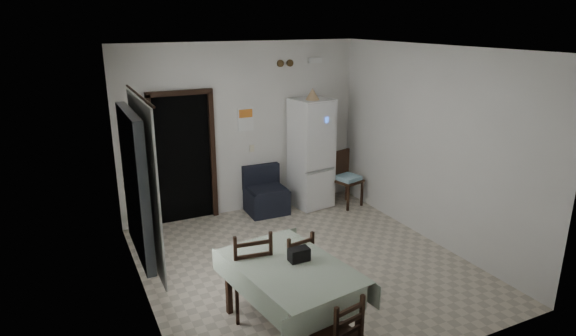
# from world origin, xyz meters

# --- Properties ---
(ground) EXTENTS (4.50, 4.50, 0.00)m
(ground) POSITION_xyz_m (0.00, 0.00, 0.00)
(ground) COLOR #BCB09A
(ground) RESTS_ON ground
(ceiling) EXTENTS (4.20, 4.50, 0.02)m
(ceiling) POSITION_xyz_m (0.00, 0.00, 2.90)
(ceiling) COLOR white
(ceiling) RESTS_ON ground
(wall_back) EXTENTS (4.20, 0.02, 2.90)m
(wall_back) POSITION_xyz_m (0.00, 2.25, 1.45)
(wall_back) COLOR silver
(wall_back) RESTS_ON ground
(wall_front) EXTENTS (4.20, 0.02, 2.90)m
(wall_front) POSITION_xyz_m (0.00, -2.25, 1.45)
(wall_front) COLOR silver
(wall_front) RESTS_ON ground
(wall_left) EXTENTS (0.02, 4.50, 2.90)m
(wall_left) POSITION_xyz_m (-2.10, 0.00, 1.45)
(wall_left) COLOR silver
(wall_left) RESTS_ON ground
(wall_right) EXTENTS (0.02, 4.50, 2.90)m
(wall_right) POSITION_xyz_m (2.10, 0.00, 1.45)
(wall_right) COLOR silver
(wall_right) RESTS_ON ground
(doorway) EXTENTS (1.06, 0.52, 2.22)m
(doorway) POSITION_xyz_m (-1.05, 2.45, 1.06)
(doorway) COLOR black
(doorway) RESTS_ON ground
(window_recess) EXTENTS (0.10, 1.20, 1.60)m
(window_recess) POSITION_xyz_m (-2.15, -0.20, 1.55)
(window_recess) COLOR silver
(window_recess) RESTS_ON ground
(curtain) EXTENTS (0.02, 1.45, 1.85)m
(curtain) POSITION_xyz_m (-2.04, -0.20, 1.55)
(curtain) COLOR white
(curtain) RESTS_ON ground
(curtain_rod) EXTENTS (0.02, 1.60, 0.02)m
(curtain_rod) POSITION_xyz_m (-2.03, -0.20, 2.50)
(curtain_rod) COLOR black
(curtain_rod) RESTS_ON ground
(calendar) EXTENTS (0.28, 0.02, 0.40)m
(calendar) POSITION_xyz_m (0.05, 2.24, 1.62)
(calendar) COLOR white
(calendar) RESTS_ON ground
(calendar_image) EXTENTS (0.24, 0.01, 0.14)m
(calendar_image) POSITION_xyz_m (0.05, 2.23, 1.72)
(calendar_image) COLOR orange
(calendar_image) RESTS_ON ground
(light_switch) EXTENTS (0.08, 0.02, 0.12)m
(light_switch) POSITION_xyz_m (0.15, 2.24, 1.10)
(light_switch) COLOR beige
(light_switch) RESTS_ON ground
(vent_left) EXTENTS (0.12, 0.03, 0.12)m
(vent_left) POSITION_xyz_m (0.70, 2.23, 2.52)
(vent_left) COLOR #513C20
(vent_left) RESTS_ON ground
(vent_right) EXTENTS (0.12, 0.03, 0.12)m
(vent_right) POSITION_xyz_m (0.88, 2.23, 2.52)
(vent_right) COLOR #513C20
(vent_right) RESTS_ON ground
(emergency_light) EXTENTS (0.25, 0.07, 0.09)m
(emergency_light) POSITION_xyz_m (1.35, 2.21, 2.55)
(emergency_light) COLOR white
(emergency_light) RESTS_ON ground
(fridge) EXTENTS (0.71, 0.71, 1.93)m
(fridge) POSITION_xyz_m (1.15, 1.93, 0.97)
(fridge) COLOR white
(fridge) RESTS_ON ground
(tan_cone) EXTENTS (0.26, 0.26, 0.20)m
(tan_cone) POSITION_xyz_m (1.11, 1.83, 2.03)
(tan_cone) COLOR tan
(tan_cone) RESTS_ON fridge
(navy_seat) EXTENTS (0.68, 0.66, 0.81)m
(navy_seat) POSITION_xyz_m (0.28, 1.93, 0.40)
(navy_seat) COLOR black
(navy_seat) RESTS_ON ground
(corner_chair) EXTENTS (0.53, 0.53, 0.99)m
(corner_chair) POSITION_xyz_m (1.73, 1.60, 0.50)
(corner_chair) COLOR black
(corner_chair) RESTS_ON ground
(dining_table) EXTENTS (1.20, 1.64, 0.79)m
(dining_table) POSITION_xyz_m (-0.82, -1.24, 0.39)
(dining_table) COLOR #A6B79C
(dining_table) RESTS_ON ground
(black_bag) EXTENTS (0.22, 0.13, 0.14)m
(black_bag) POSITION_xyz_m (-0.69, -1.19, 0.86)
(black_bag) COLOR black
(black_bag) RESTS_ON dining_table
(dining_chair_far_left) EXTENTS (0.51, 0.51, 1.06)m
(dining_chair_far_left) POSITION_xyz_m (-1.08, -0.72, 0.53)
(dining_chair_far_left) COLOR black
(dining_chair_far_left) RESTS_ON ground
(dining_chair_far_right) EXTENTS (0.44, 0.44, 0.90)m
(dining_chair_far_right) POSITION_xyz_m (-0.52, -0.69, 0.45)
(dining_chair_far_right) COLOR black
(dining_chair_far_right) RESTS_ON ground
(dining_chair_near_head) EXTENTS (0.44, 0.44, 0.87)m
(dining_chair_near_head) POSITION_xyz_m (-0.73, -2.03, 0.43)
(dining_chair_near_head) COLOR black
(dining_chair_near_head) RESTS_ON ground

